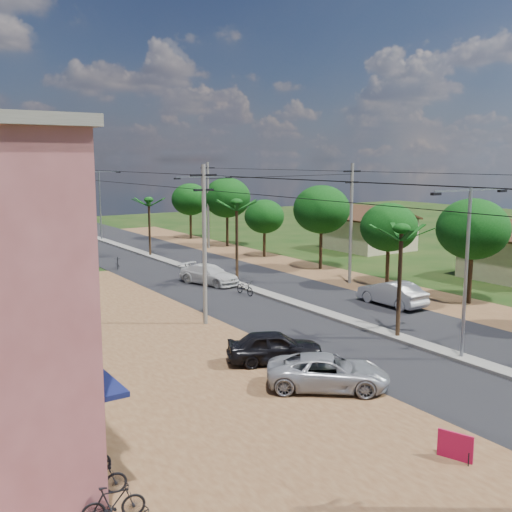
% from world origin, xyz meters
% --- Properties ---
extents(ground, '(160.00, 160.00, 0.00)m').
position_xyz_m(ground, '(0.00, 0.00, 0.00)').
color(ground, black).
rests_on(ground, ground).
extents(road, '(12.00, 110.00, 0.04)m').
position_xyz_m(road, '(0.00, 15.00, 0.02)').
color(road, black).
rests_on(road, ground).
extents(median, '(1.00, 90.00, 0.18)m').
position_xyz_m(median, '(0.00, 18.00, 0.09)').
color(median, '#605E56').
rests_on(median, ground).
extents(dirt_lot_west, '(18.00, 46.00, 0.04)m').
position_xyz_m(dirt_lot_west, '(-15.00, 8.00, 0.02)').
color(dirt_lot_west, '#55341D').
rests_on(dirt_lot_west, ground).
extents(dirt_shoulder_east, '(5.00, 90.00, 0.03)m').
position_xyz_m(dirt_shoulder_east, '(8.50, 15.00, 0.01)').
color(dirt_shoulder_east, '#55341D').
rests_on(dirt_shoulder_east, ground).
extents(house_east_far, '(7.60, 7.50, 4.60)m').
position_xyz_m(house_east_far, '(21.00, 28.00, 2.39)').
color(house_east_far, tan).
rests_on(house_east_far, ground).
extents(tree_east_c, '(4.60, 4.60, 6.83)m').
position_xyz_m(tree_east_c, '(9.70, 7.00, 4.86)').
color(tree_east_c, black).
rests_on(tree_east_c, ground).
extents(tree_east_d, '(4.20, 4.20, 6.13)m').
position_xyz_m(tree_east_d, '(9.40, 14.00, 4.34)').
color(tree_east_d, black).
rests_on(tree_east_d, ground).
extents(tree_east_e, '(4.80, 4.80, 7.14)m').
position_xyz_m(tree_east_e, '(9.60, 22.00, 5.09)').
color(tree_east_e, black).
rests_on(tree_east_e, ground).
extents(tree_east_f, '(3.80, 3.80, 5.52)m').
position_xyz_m(tree_east_f, '(9.20, 30.00, 3.89)').
color(tree_east_f, black).
rests_on(tree_east_f, ground).
extents(tree_east_g, '(5.00, 5.00, 7.38)m').
position_xyz_m(tree_east_g, '(9.80, 38.00, 5.24)').
color(tree_east_g, black).
rests_on(tree_east_g, ground).
extents(tree_east_h, '(4.40, 4.40, 6.52)m').
position_xyz_m(tree_east_h, '(9.50, 46.00, 4.64)').
color(tree_east_h, black).
rests_on(tree_east_h, ground).
extents(palm_median_near, '(2.00, 2.00, 6.15)m').
position_xyz_m(palm_median_near, '(0.00, 4.00, 5.54)').
color(palm_median_near, black).
rests_on(palm_median_near, ground).
extents(palm_median_mid, '(2.00, 2.00, 6.55)m').
position_xyz_m(palm_median_mid, '(0.00, 20.00, 5.90)').
color(palm_median_mid, black).
rests_on(palm_median_mid, ground).
extents(palm_median_far, '(2.00, 2.00, 5.85)m').
position_xyz_m(palm_median_far, '(0.00, 36.00, 5.26)').
color(palm_median_far, black).
rests_on(palm_median_far, ground).
extents(streetlight_near, '(5.10, 0.18, 8.00)m').
position_xyz_m(streetlight_near, '(0.00, 0.00, 4.79)').
color(streetlight_near, gray).
rests_on(streetlight_near, ground).
extents(streetlight_mid, '(5.10, 0.18, 8.00)m').
position_xyz_m(streetlight_mid, '(0.00, 25.00, 4.79)').
color(streetlight_mid, gray).
rests_on(streetlight_mid, ground).
extents(streetlight_far, '(5.10, 0.18, 8.00)m').
position_xyz_m(streetlight_far, '(0.00, 50.00, 4.79)').
color(streetlight_far, gray).
rests_on(streetlight_far, ground).
extents(utility_pole_w_b, '(1.60, 0.24, 9.00)m').
position_xyz_m(utility_pole_w_b, '(-7.00, 12.00, 4.76)').
color(utility_pole_w_b, '#605E56').
rests_on(utility_pole_w_b, ground).
extents(utility_pole_w_c, '(1.60, 0.24, 9.00)m').
position_xyz_m(utility_pole_w_c, '(-7.00, 34.00, 4.76)').
color(utility_pole_w_c, '#605E56').
rests_on(utility_pole_w_c, ground).
extents(utility_pole_w_d, '(1.60, 0.24, 9.00)m').
position_xyz_m(utility_pole_w_d, '(-7.00, 55.00, 4.76)').
color(utility_pole_w_d, '#605E56').
rests_on(utility_pole_w_d, ground).
extents(utility_pole_e_b, '(1.60, 0.24, 9.00)m').
position_xyz_m(utility_pole_e_b, '(7.50, 16.00, 4.76)').
color(utility_pole_e_b, '#605E56').
rests_on(utility_pole_e_b, ground).
extents(utility_pole_e_c, '(1.60, 0.24, 9.00)m').
position_xyz_m(utility_pole_e_c, '(7.50, 38.00, 4.76)').
color(utility_pole_e_c, '#605E56').
rests_on(utility_pole_e_c, ground).
extents(car_silver_mid, '(1.70, 4.81, 1.58)m').
position_xyz_m(car_silver_mid, '(5.00, 9.28, 0.79)').
color(car_silver_mid, '#97999E').
rests_on(car_silver_mid, ground).
extents(car_white_far, '(3.51, 5.35, 1.44)m').
position_xyz_m(car_white_far, '(-1.50, 21.51, 0.72)').
color(car_white_far, '#B6B6B2').
rests_on(car_white_far, ground).
extents(car_parked_silver, '(5.30, 4.84, 1.37)m').
position_xyz_m(car_parked_silver, '(-7.50, 0.68, 0.69)').
color(car_parked_silver, '#97999E').
rests_on(car_parked_silver, ground).
extents(car_parked_dark, '(4.70, 3.44, 1.49)m').
position_xyz_m(car_parked_dark, '(-7.50, 4.44, 0.74)').
color(car_parked_dark, black).
rests_on(car_parked_dark, ground).
extents(moto_rider_west_a, '(0.73, 1.92, 0.99)m').
position_xyz_m(moto_rider_west_a, '(-1.20, 16.99, 0.50)').
color(moto_rider_west_a, black).
rests_on(moto_rider_west_a, ground).
extents(moto_rider_west_b, '(1.04, 1.72, 1.00)m').
position_xyz_m(moto_rider_west_b, '(-5.00, 31.32, 0.50)').
color(moto_rider_west_b, black).
rests_on(moto_rider_west_b, ground).
extents(roadside_sign, '(0.47, 1.06, 0.92)m').
position_xyz_m(roadside_sign, '(-8.00, -6.00, 0.46)').
color(roadside_sign, '#9F0E35').
rests_on(roadside_sign, ground).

